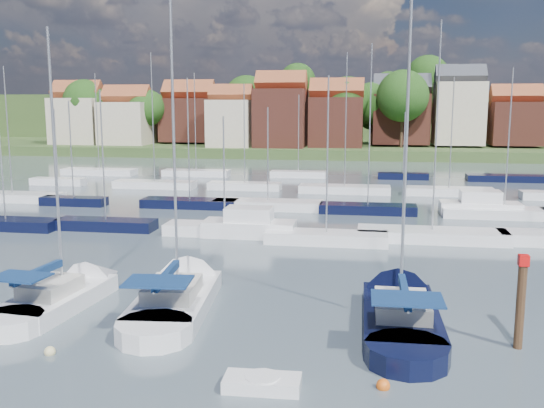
# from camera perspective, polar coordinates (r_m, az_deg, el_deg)

# --- Properties ---
(ground) EXTENTS (260.00, 260.00, 0.00)m
(ground) POSITION_cam_1_polar(r_m,az_deg,el_deg) (64.97, 5.98, 0.58)
(ground) COLOR #404E57
(ground) RESTS_ON ground
(sailboat_left) EXTENTS (3.86, 11.02, 14.71)m
(sailboat_left) POSITION_cam_1_polar(r_m,az_deg,el_deg) (33.06, -18.34, -8.00)
(sailboat_left) COLOR white
(sailboat_left) RESTS_ON ground
(sailboat_centre) EXTENTS (4.52, 12.91, 17.13)m
(sailboat_centre) POSITION_cam_1_polar(r_m,az_deg,el_deg) (32.04, -8.40, -8.18)
(sailboat_centre) COLOR white
(sailboat_centre) RESTS_ON ground
(sailboat_navy) EXTENTS (3.54, 12.63, 17.38)m
(sailboat_navy) POSITION_cam_1_polar(r_m,az_deg,el_deg) (30.00, 11.82, -9.52)
(sailboat_navy) COLOR black
(sailboat_navy) RESTS_ON ground
(tender) EXTENTS (2.77, 1.36, 0.59)m
(tender) POSITION_cam_1_polar(r_m,az_deg,el_deg) (22.34, -0.93, -16.51)
(tender) COLOR white
(tender) RESTS_ON ground
(timber_piling) EXTENTS (0.40, 0.40, 6.22)m
(timber_piling) POSITION_cam_1_polar(r_m,az_deg,el_deg) (27.35, 22.23, -10.58)
(timber_piling) COLOR #4C331E
(timber_piling) RESTS_ON ground
(buoy_b) EXTENTS (0.46, 0.46, 0.46)m
(buoy_b) POSITION_cam_1_polar(r_m,az_deg,el_deg) (26.73, -20.16, -13.13)
(buoy_b) COLOR beige
(buoy_b) RESTS_ON ground
(buoy_c) EXTENTS (0.46, 0.46, 0.46)m
(buoy_c) POSITION_cam_1_polar(r_m,az_deg,el_deg) (27.31, -12.69, -12.27)
(buoy_c) COLOR #D85914
(buoy_c) RESTS_ON ground
(buoy_d) EXTENTS (0.50, 0.50, 0.50)m
(buoy_d) POSITION_cam_1_polar(r_m,az_deg,el_deg) (22.84, 10.41, -16.70)
(buoy_d) COLOR #D85914
(buoy_d) RESTS_ON ground
(buoy_e) EXTENTS (0.55, 0.55, 0.55)m
(buoy_e) POSITION_cam_1_polar(r_m,az_deg,el_deg) (31.23, 13.00, -9.47)
(buoy_e) COLOR beige
(buoy_e) RESTS_ON ground
(marina_field) EXTENTS (79.62, 41.41, 15.93)m
(marina_field) POSITION_cam_1_polar(r_m,az_deg,el_deg) (60.03, 7.52, 0.23)
(marina_field) COLOR white
(marina_field) RESTS_ON ground
(far_shore_town) EXTENTS (212.46, 90.00, 22.27)m
(far_shore_town) POSITION_cam_1_polar(r_m,az_deg,el_deg) (156.85, 8.89, 7.41)
(far_shore_town) COLOR #3F542A
(far_shore_town) RESTS_ON ground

